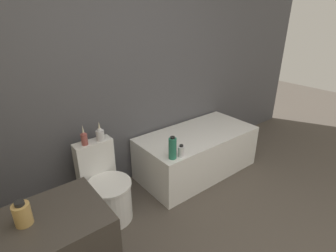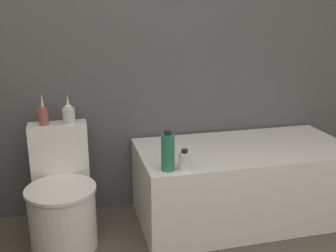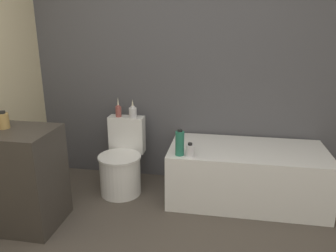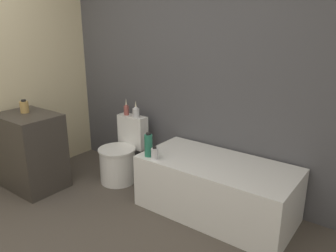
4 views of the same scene
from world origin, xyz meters
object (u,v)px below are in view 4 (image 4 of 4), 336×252
at_px(bathtub, 216,187).
at_px(shampoo_bottle_tall, 148,145).
at_px(vase_silver, 136,112).
at_px(shampoo_bottle_short, 155,153).
at_px(vase_gold, 126,109).
at_px(toilet, 121,157).
at_px(soap_bottle_glass, 24,107).

height_order(bathtub, shampoo_bottle_tall, shampoo_bottle_tall).
bearing_deg(vase_silver, shampoo_bottle_short, -35.33).
height_order(vase_silver, shampoo_bottle_short, vase_silver).
distance_m(vase_gold, shampoo_bottle_tall, 0.84).
xyz_separation_m(toilet, soap_bottle_glass, (-0.75, -0.68, 0.63)).
bearing_deg(shampoo_bottle_short, vase_gold, 150.01).
bearing_deg(shampoo_bottle_short, toilet, 159.88).
height_order(toilet, vase_silver, vase_silver).
bearing_deg(vase_gold, soap_bottle_glass, -127.57).
height_order(toilet, shampoo_bottle_tall, shampoo_bottle_tall).
height_order(bathtub, vase_gold, vase_gold).
xyz_separation_m(vase_silver, shampoo_bottle_short, (0.64, -0.45, -0.21)).
bearing_deg(vase_gold, shampoo_bottle_short, -29.99).
xyz_separation_m(soap_bottle_glass, shampoo_bottle_tall, (1.38, 0.44, -0.26)).
distance_m(vase_gold, shampoo_bottle_short, 0.94).
distance_m(toilet, vase_silver, 0.56).
xyz_separation_m(bathtub, shampoo_bottle_short, (-0.52, -0.29, 0.32)).
height_order(soap_bottle_glass, vase_gold, soap_bottle_glass).
distance_m(vase_silver, shampoo_bottle_short, 0.81).
bearing_deg(bathtub, vase_silver, 172.03).
distance_m(toilet, shampoo_bottle_short, 0.83).
height_order(vase_silver, shampoo_bottle_tall, vase_silver).
xyz_separation_m(vase_gold, vase_silver, (0.16, -0.01, -0.00)).
bearing_deg(soap_bottle_glass, shampoo_bottle_short, 15.77).
bearing_deg(bathtub, toilet, -178.66).
bearing_deg(soap_bottle_glass, shampoo_bottle_tall, 17.69).
distance_m(bathtub, toilet, 1.24).
bearing_deg(vase_silver, toilet, -112.07).
relative_size(toilet, vase_silver, 3.80).
bearing_deg(toilet, vase_gold, 111.56).
relative_size(vase_silver, shampoo_bottle_tall, 0.81).
bearing_deg(toilet, soap_bottle_glass, -137.89).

